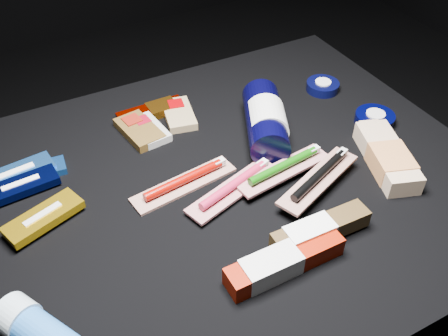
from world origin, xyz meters
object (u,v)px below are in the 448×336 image
lotion_bottle (265,121)px  toothpaste_carton_red (280,263)px  bodywash_bottle (387,158)px  deodorant_stick (41,335)px

lotion_bottle → toothpaste_carton_red: (-0.15, -0.29, -0.02)m
bodywash_bottle → toothpaste_carton_red: (-0.31, -0.11, -0.00)m
deodorant_stick → toothpaste_carton_red: bearing=-36.0°
lotion_bottle → deodorant_stick: lotion_bottle is taller
bodywash_bottle → toothpaste_carton_red: bearing=-141.0°
toothpaste_carton_red → deodorant_stick: bearing=172.8°
bodywash_bottle → deodorant_stick: size_ratio=1.35×
deodorant_stick → toothpaste_carton_red: (0.34, -0.04, -0.01)m
lotion_bottle → bodywash_bottle: (0.15, -0.18, -0.02)m
bodywash_bottle → deodorant_stick: 0.65m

